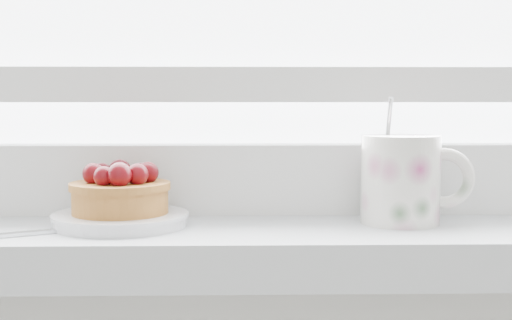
{
  "coord_description": "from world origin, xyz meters",
  "views": [
    {
      "loc": [
        0.02,
        1.24,
        1.05
      ],
      "look_at": [
        0.04,
        1.88,
        1.0
      ],
      "focal_mm": 50.0,
      "sensor_mm": 36.0,
      "label": 1
    }
  ],
  "objects_px": {
    "raspberry_tart": "(120,191)",
    "floral_mug": "(403,178)",
    "fork": "(50,231)",
    "saucer": "(121,220)"
  },
  "relations": [
    {
      "from": "raspberry_tart",
      "to": "floral_mug",
      "type": "distance_m",
      "value": 0.26
    },
    {
      "from": "raspberry_tart",
      "to": "floral_mug",
      "type": "relative_size",
      "value": 0.77
    },
    {
      "from": "raspberry_tart",
      "to": "fork",
      "type": "bearing_deg",
      "value": -149.96
    },
    {
      "from": "raspberry_tart",
      "to": "fork",
      "type": "height_order",
      "value": "raspberry_tart"
    },
    {
      "from": "floral_mug",
      "to": "fork",
      "type": "height_order",
      "value": "floral_mug"
    },
    {
      "from": "saucer",
      "to": "raspberry_tart",
      "type": "bearing_deg",
      "value": -6.13
    },
    {
      "from": "saucer",
      "to": "fork",
      "type": "xyz_separation_m",
      "value": [
        -0.06,
        -0.03,
        -0.0
      ]
    },
    {
      "from": "saucer",
      "to": "floral_mug",
      "type": "relative_size",
      "value": 1.05
    },
    {
      "from": "raspberry_tart",
      "to": "floral_mug",
      "type": "height_order",
      "value": "floral_mug"
    },
    {
      "from": "fork",
      "to": "saucer",
      "type": "bearing_deg",
      "value": 30.15
    }
  ]
}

